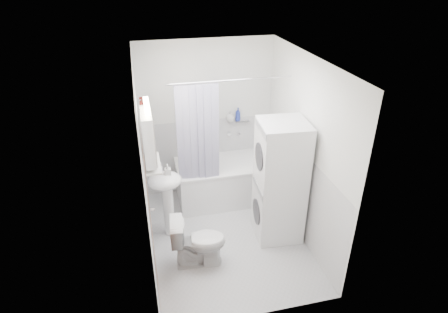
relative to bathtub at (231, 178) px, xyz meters
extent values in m
plane|color=#B6B6BB|center=(-0.29, -0.92, -0.35)|extent=(2.60, 2.60, 0.00)
plane|color=white|center=(-0.29, 0.38, 0.85)|extent=(2.00, 0.00, 2.00)
plane|color=white|center=(-0.29, -2.22, 0.85)|extent=(2.00, 0.00, 2.00)
plane|color=white|center=(-1.29, -0.92, 0.85)|extent=(0.00, 2.60, 2.60)
plane|color=white|center=(0.71, -0.92, 0.85)|extent=(0.00, 2.60, 2.60)
plane|color=white|center=(-0.29, -0.92, 2.05)|extent=(2.60, 2.60, 0.00)
plane|color=white|center=(-0.29, 0.37, 0.25)|extent=(1.98, 0.00, 1.98)
plane|color=white|center=(-1.28, -0.92, 0.25)|extent=(0.00, 2.58, 2.58)
plane|color=white|center=(0.70, -0.92, 0.25)|extent=(0.00, 2.58, 2.58)
plane|color=brown|center=(-1.27, -1.80, 0.65)|extent=(0.00, 2.00, 2.00)
cylinder|color=silver|center=(-1.24, -1.47, 0.65)|extent=(0.04, 0.04, 0.04)
cube|color=white|center=(0.00, 0.00, -0.05)|extent=(1.64, 0.76, 0.60)
cube|color=white|center=(0.00, 0.00, 0.27)|extent=(1.66, 0.78, 0.03)
cube|color=silver|center=(0.00, 0.00, 0.15)|extent=(1.46, 0.58, 0.20)
cylinder|color=silver|center=(0.20, 0.33, 0.60)|extent=(0.04, 0.12, 0.04)
cylinder|color=silver|center=(0.00, -0.33, 1.65)|extent=(1.84, 0.02, 0.02)
cube|color=#1A164D|center=(-0.77, -0.33, 0.90)|extent=(0.10, 0.02, 1.45)
cube|color=#1A164D|center=(-0.68, -0.33, 0.90)|extent=(0.10, 0.02, 1.45)
cube|color=#1A164D|center=(-0.59, -0.33, 0.90)|extent=(0.10, 0.02, 1.45)
cube|color=#1A164D|center=(-0.50, -0.33, 0.90)|extent=(0.10, 0.02, 1.45)
cube|color=#1A164D|center=(-0.41, -0.33, 0.90)|extent=(0.10, 0.02, 1.45)
cube|color=#1A164D|center=(-0.32, -0.33, 0.90)|extent=(0.10, 0.02, 1.45)
ellipsoid|color=white|center=(-1.05, -0.67, 0.50)|extent=(0.44, 0.37, 0.20)
cylinder|color=white|center=(-1.03, -0.67, 0.03)|extent=(0.14, 0.14, 0.75)
cylinder|color=silver|center=(-1.07, -0.53, 0.62)|extent=(0.03, 0.03, 0.14)
cylinder|color=silver|center=(-1.07, -0.57, 0.68)|extent=(0.02, 0.10, 0.02)
cube|color=white|center=(-1.20, -0.82, 1.20)|extent=(0.12, 0.50, 0.60)
cube|color=white|center=(-1.13, -0.82, 1.20)|extent=(0.01, 0.47, 0.57)
cube|color=#FFEABF|center=(-1.18, -0.82, 1.58)|extent=(0.06, 0.45, 0.06)
cube|color=silver|center=(-1.18, -0.82, 0.85)|extent=(0.18, 0.54, 0.02)
cube|color=silver|center=(0.25, 0.32, 0.80)|extent=(0.22, 0.06, 0.02)
cube|color=#5E140F|center=(-1.23, -0.42, 1.10)|extent=(0.05, 0.34, 0.79)
cube|color=#5E140F|center=(-1.20, -0.42, 1.46)|extent=(0.03, 0.30, 0.08)
cylinder|color=silver|center=(-1.24, -0.42, 1.50)|extent=(0.02, 0.04, 0.02)
cube|color=white|center=(0.39, -0.99, 0.06)|extent=(0.62, 0.62, 0.82)
cylinder|color=#2D2D33|center=(0.10, -0.99, 0.05)|extent=(0.05, 0.35, 0.35)
cube|color=gray|center=(0.10, -0.99, 0.42)|extent=(0.05, 0.52, 0.08)
cube|color=white|center=(0.39, -0.99, 0.88)|extent=(0.62, 0.62, 0.82)
cylinder|color=#2D2D33|center=(0.10, -0.99, 0.88)|extent=(0.05, 0.35, 0.35)
cube|color=gray|center=(0.10, -0.99, 1.25)|extent=(0.05, 0.52, 0.08)
imported|color=white|center=(-0.74, -1.31, -0.02)|extent=(0.70, 0.43, 0.65)
imported|color=gray|center=(-1.00, -0.67, 0.60)|extent=(0.08, 0.17, 0.08)
imported|color=gray|center=(-1.18, -0.97, 0.90)|extent=(0.07, 0.18, 0.07)
imported|color=gray|center=(-1.18, -0.70, 0.91)|extent=(0.10, 0.09, 0.10)
imported|color=gray|center=(0.06, 0.32, 0.88)|extent=(0.13, 0.17, 0.13)
imported|color=#263799|center=(0.18, 0.32, 0.85)|extent=(0.08, 0.21, 0.08)
camera|label=1|loc=(-1.24, -4.80, 3.01)|focal=30.00mm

